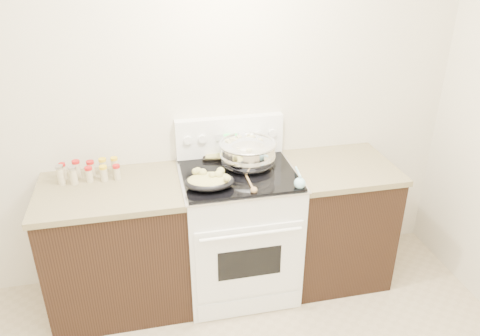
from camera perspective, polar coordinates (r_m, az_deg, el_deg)
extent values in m
cube|color=beige|center=(3.22, -7.72, 8.14)|extent=(4.00, 0.05, 2.70)
cube|color=black|center=(3.32, -14.56, -9.60)|extent=(0.90, 0.64, 0.88)
cube|color=brown|center=(3.08, -15.52, -2.65)|extent=(0.93, 0.67, 0.04)
cube|color=black|center=(3.56, 11.41, -6.53)|extent=(0.70, 0.64, 0.88)
cube|color=brown|center=(3.34, 12.10, 0.11)|extent=(0.73, 0.67, 0.04)
cube|color=white|center=(3.34, -0.18, -7.93)|extent=(0.76, 0.66, 0.92)
cube|color=white|center=(3.08, 1.16, -11.46)|extent=(0.70, 0.01, 0.55)
cube|color=black|center=(3.08, 1.19, -11.53)|extent=(0.42, 0.01, 0.22)
cylinder|color=white|center=(2.91, 1.38, -8.11)|extent=(0.65, 0.02, 0.02)
cube|color=white|center=(3.33, 1.09, -16.53)|extent=(0.70, 0.01, 0.14)
cube|color=silver|center=(3.11, -0.20, -0.82)|extent=(0.78, 0.68, 0.01)
cube|color=black|center=(3.10, -0.20, -0.62)|extent=(0.74, 0.64, 0.01)
cube|color=white|center=(3.30, -1.28, 3.92)|extent=(0.76, 0.07, 0.28)
cylinder|color=white|center=(3.21, -6.39, 3.37)|extent=(0.06, 0.02, 0.06)
cylinder|color=white|center=(3.22, -4.62, 3.53)|extent=(0.06, 0.02, 0.06)
cylinder|color=white|center=(3.29, 2.30, 4.12)|extent=(0.06, 0.02, 0.06)
cylinder|color=white|center=(3.32, 3.97, 4.25)|extent=(0.06, 0.02, 0.06)
cube|color=#19E533|center=(3.26, -1.14, 3.86)|extent=(0.09, 0.00, 0.04)
cube|color=silver|center=(3.24, -2.52, 3.73)|extent=(0.05, 0.00, 0.05)
cube|color=silver|center=(3.27, 0.24, 3.97)|extent=(0.05, 0.00, 0.05)
ellipsoid|color=silver|center=(3.15, 0.93, 1.49)|extent=(0.50, 0.50, 0.23)
cylinder|color=silver|center=(3.18, 0.93, 0.34)|extent=(0.21, 0.21, 0.01)
torus|color=silver|center=(3.11, 0.95, 3.01)|extent=(0.39, 0.39, 0.02)
cylinder|color=silver|center=(3.14, 0.94, 1.90)|extent=(0.36, 0.36, 0.13)
cylinder|color=brown|center=(3.12, 0.95, 2.81)|extent=(0.34, 0.34, 0.00)
cube|color=beige|center=(3.25, 1.07, 3.95)|extent=(0.03, 0.03, 0.02)
cube|color=beige|center=(3.12, 2.28, 2.97)|extent=(0.03, 0.03, 0.03)
cube|color=beige|center=(3.15, 0.38, 3.23)|extent=(0.04, 0.04, 0.03)
cube|color=beige|center=(3.14, 2.05, 3.08)|extent=(0.04, 0.04, 0.03)
cube|color=beige|center=(3.01, 1.12, 2.08)|extent=(0.04, 0.04, 0.03)
cube|color=beige|center=(3.12, 0.23, 2.96)|extent=(0.04, 0.04, 0.03)
cube|color=beige|center=(3.22, 1.53, 3.72)|extent=(0.04, 0.04, 0.03)
cube|color=beige|center=(3.04, -0.07, 2.31)|extent=(0.04, 0.04, 0.02)
cube|color=beige|center=(3.19, 1.22, 3.53)|extent=(0.05, 0.05, 0.03)
cube|color=beige|center=(3.22, -0.15, 3.71)|extent=(0.04, 0.04, 0.03)
cube|color=beige|center=(3.17, 2.45, 3.35)|extent=(0.04, 0.04, 0.03)
cube|color=beige|center=(3.15, -1.42, 3.16)|extent=(0.03, 0.03, 0.02)
cube|color=beige|center=(3.20, 0.77, 3.61)|extent=(0.03, 0.03, 0.02)
cube|color=beige|center=(3.16, -1.55, 3.28)|extent=(0.04, 0.04, 0.03)
cube|color=beige|center=(3.09, 2.52, 2.70)|extent=(0.03, 0.03, 0.02)
cube|color=beige|center=(3.18, -0.92, 3.40)|extent=(0.04, 0.04, 0.03)
cube|color=beige|center=(3.15, -0.30, 3.23)|extent=(0.05, 0.05, 0.03)
cube|color=beige|center=(3.10, 0.41, 2.79)|extent=(0.04, 0.04, 0.03)
ellipsoid|color=black|center=(2.90, -3.75, -1.69)|extent=(0.32, 0.23, 0.08)
ellipsoid|color=tan|center=(2.89, -3.76, -1.48)|extent=(0.29, 0.21, 0.06)
sphere|color=tan|center=(2.93, -5.48, -0.43)|extent=(0.04, 0.04, 0.04)
sphere|color=tan|center=(2.89, -2.65, -0.84)|extent=(0.06, 0.06, 0.06)
sphere|color=tan|center=(2.91, -2.35, -0.46)|extent=(0.04, 0.04, 0.04)
sphere|color=tan|center=(2.88, -3.40, -0.90)|extent=(0.04, 0.04, 0.04)
sphere|color=tan|center=(2.93, -2.38, -0.39)|extent=(0.05, 0.05, 0.05)
sphere|color=tan|center=(2.93, -5.15, -0.36)|extent=(0.05, 0.05, 0.05)
sphere|color=tan|center=(2.83, -1.65, -1.34)|extent=(0.04, 0.04, 0.04)
sphere|color=tan|center=(2.92, -4.57, -0.58)|extent=(0.05, 0.05, 0.05)
cube|color=black|center=(3.34, -1.30, 1.75)|extent=(0.41, 0.33, 0.02)
cube|color=tan|center=(3.33, -1.30, 1.94)|extent=(0.37, 0.29, 0.02)
sphere|color=tan|center=(3.38, -0.86, 2.58)|extent=(0.04, 0.04, 0.04)
sphere|color=tan|center=(3.37, -0.62, 2.48)|extent=(0.04, 0.04, 0.04)
sphere|color=tan|center=(3.29, -1.91, 1.80)|extent=(0.04, 0.04, 0.04)
sphere|color=tan|center=(3.37, -1.09, 2.47)|extent=(0.05, 0.05, 0.05)
sphere|color=tan|center=(3.34, -1.19, 2.26)|extent=(0.04, 0.04, 0.04)
sphere|color=tan|center=(3.32, -1.40, 2.16)|extent=(0.04, 0.04, 0.04)
sphere|color=tan|center=(3.35, -1.94, 2.26)|extent=(0.04, 0.04, 0.04)
sphere|color=tan|center=(3.27, 0.14, 1.66)|extent=(0.04, 0.04, 0.04)
sphere|color=tan|center=(3.39, 0.42, 2.64)|extent=(0.03, 0.03, 0.03)
sphere|color=tan|center=(3.32, -0.96, 2.06)|extent=(0.04, 0.04, 0.04)
cylinder|color=#A57D4B|center=(2.95, 1.20, -1.77)|extent=(0.01, 0.24, 0.01)
sphere|color=#A57D4B|center=(2.86, 1.70, -2.72)|extent=(0.04, 0.04, 0.04)
sphere|color=#97D3E1|center=(2.93, 7.29, -1.85)|extent=(0.07, 0.07, 0.07)
cylinder|color=#97D3E1|center=(3.01, 7.09, -0.48)|extent=(0.07, 0.23, 0.06)
cylinder|color=#BFB28C|center=(3.26, -20.74, -0.50)|extent=(0.04, 0.04, 0.09)
cylinder|color=#B21414|center=(3.24, -20.90, 0.38)|extent=(0.04, 0.04, 0.02)
cylinder|color=#BFB28C|center=(3.25, -19.25, -0.25)|extent=(0.05, 0.05, 0.10)
cylinder|color=#B21414|center=(3.22, -19.41, 0.71)|extent=(0.05, 0.05, 0.02)
cylinder|color=#BFB28C|center=(3.23, -17.69, -0.21)|extent=(0.05, 0.05, 0.09)
cylinder|color=#B21414|center=(3.21, -17.83, 0.66)|extent=(0.05, 0.05, 0.02)
cylinder|color=#BFB28C|center=(3.23, -16.33, 0.04)|extent=(0.05, 0.05, 0.10)
cylinder|color=gold|center=(3.21, -16.45, 0.96)|extent=(0.05, 0.05, 0.02)
cylinder|color=#BFB28C|center=(3.22, -15.00, 0.16)|extent=(0.04, 0.04, 0.10)
cylinder|color=gold|center=(3.20, -15.12, 1.10)|extent=(0.05, 0.05, 0.02)
cylinder|color=#BFB28C|center=(3.19, -21.00, -0.94)|extent=(0.05, 0.05, 0.11)
cylinder|color=#B2B2B7|center=(3.16, -21.19, 0.12)|extent=(0.05, 0.05, 0.02)
cylinder|color=#BFB28C|center=(3.16, -19.62, -1.00)|extent=(0.05, 0.05, 0.10)
cylinder|color=#B2B2B7|center=(3.14, -19.79, -0.02)|extent=(0.05, 0.05, 0.02)
cylinder|color=#BFB28C|center=(3.17, -17.89, -0.89)|extent=(0.05, 0.05, 0.09)
cylinder|color=#B21414|center=(3.14, -18.02, -0.05)|extent=(0.05, 0.05, 0.02)
cylinder|color=#BFB28C|center=(3.15, -16.24, -0.78)|extent=(0.05, 0.05, 0.09)
cylinder|color=gold|center=(3.13, -16.36, 0.08)|extent=(0.05, 0.05, 0.02)
cylinder|color=#BFB28C|center=(3.15, -14.76, -0.65)|extent=(0.04, 0.04, 0.09)
cylinder|color=#B21414|center=(3.12, -14.86, 0.20)|extent=(0.05, 0.05, 0.02)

